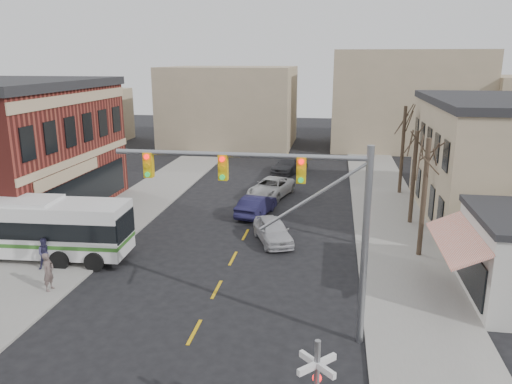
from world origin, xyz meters
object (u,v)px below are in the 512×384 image
traffic_signal_mast (294,202)px  pedestrian_near (48,272)px  transit_bus (15,226)px  pedestrian_far (45,253)px  car_a (273,231)px  car_b (256,205)px  car_d (290,165)px  car_c (271,188)px

traffic_signal_mast → pedestrian_near: bearing=170.0°
transit_bus → pedestrian_near: (4.23, -3.77, -0.81)m
pedestrian_near → pedestrian_far: 2.83m
car_a → car_b: size_ratio=0.96×
pedestrian_far → transit_bus: bearing=115.8°
transit_bus → car_d: bearing=61.3°
car_b → pedestrian_far: 14.88m
transit_bus → pedestrian_near: size_ratio=6.89×
car_d → traffic_signal_mast: bearing=-62.7°
transit_bus → traffic_signal_mast: bearing=-19.9°
transit_bus → traffic_signal_mast: size_ratio=1.32×
traffic_signal_mast → pedestrian_far: size_ratio=5.81×
car_a → pedestrian_near: size_ratio=2.32×
car_a → pedestrian_near: (-9.87, -8.52, 0.32)m
car_c → pedestrian_far: pedestrian_far is taller
traffic_signal_mast → car_a: traffic_signal_mast is taller
transit_bus → pedestrian_near: 5.72m
car_a → car_b: car_b is taller
transit_bus → traffic_signal_mast: 17.68m
car_a → pedestrian_far: (-11.46, -6.17, 0.22)m
traffic_signal_mast → car_a: size_ratio=2.26×
traffic_signal_mast → car_c: 21.90m
transit_bus → car_d: size_ratio=2.48×
car_d → pedestrian_far: pedestrian_far is taller
car_a → pedestrian_far: bearing=-173.8°
traffic_signal_mast → car_c: bearing=99.7°
transit_bus → pedestrian_far: size_ratio=7.66×
transit_bus → car_c: (12.64, 15.15, -1.11)m
car_a → car_c: (-1.46, 10.40, 0.02)m
pedestrian_near → car_c: bearing=-21.7°
car_a → car_c: car_c is taller
transit_bus → car_a: bearing=18.6°
car_c → pedestrian_near: bearing=-99.1°
transit_bus → pedestrian_far: bearing=-28.3°
traffic_signal_mast → car_d: bearing=95.5°
car_c → car_d: bearing=100.7°
transit_bus → car_b: 15.81m
car_c → pedestrian_near: size_ratio=2.90×
car_c → car_d: car_c is taller
transit_bus → pedestrian_far: (2.64, -1.42, -0.90)m
pedestrian_near → pedestrian_far: bearing=36.4°
traffic_signal_mast → pedestrian_far: (-13.58, 4.46, -4.76)m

